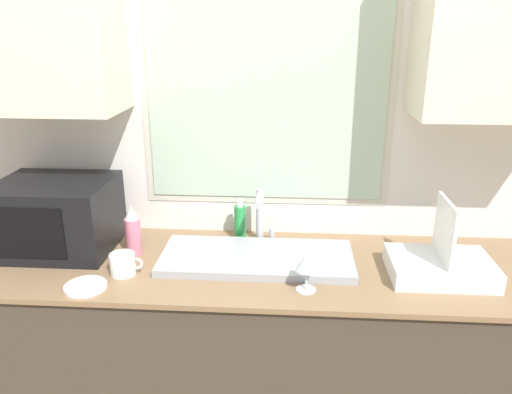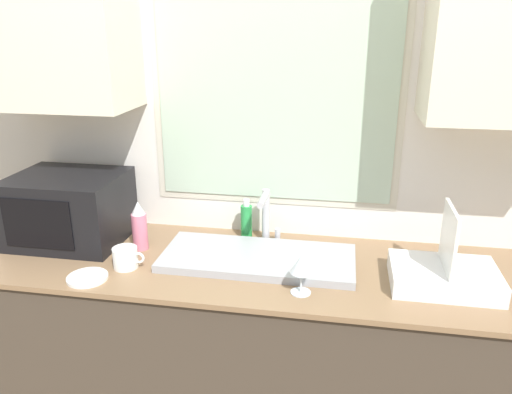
# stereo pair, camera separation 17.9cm
# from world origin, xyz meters

# --- Properties ---
(countertop) EXTENTS (2.26, 0.64, 0.92)m
(countertop) POSITION_xyz_m (0.00, 0.31, 0.46)
(countertop) COLOR #42382D
(countertop) RESTS_ON ground_plane
(wall_back) EXTENTS (6.00, 0.38, 2.60)m
(wall_back) POSITION_xyz_m (0.00, 0.60, 1.44)
(wall_back) COLOR silver
(wall_back) RESTS_ON ground_plane
(sink_basin) EXTENTS (0.74, 0.32, 0.03)m
(sink_basin) POSITION_xyz_m (-0.02, 0.32, 0.94)
(sink_basin) COLOR #9EA0A5
(sink_basin) RESTS_ON countertop
(faucet) EXTENTS (0.08, 0.16, 0.23)m
(faucet) POSITION_xyz_m (-0.01, 0.49, 1.06)
(faucet) COLOR #B7B7BC
(faucet) RESTS_ON countertop
(microwave) EXTENTS (0.44, 0.37, 0.28)m
(microwave) POSITION_xyz_m (-0.83, 0.39, 1.06)
(microwave) COLOR black
(microwave) RESTS_ON countertop
(dish_rack) EXTENTS (0.36, 0.26, 0.29)m
(dish_rack) POSITION_xyz_m (0.65, 0.25, 0.97)
(dish_rack) COLOR white
(dish_rack) RESTS_ON countertop
(spray_bottle) EXTENTS (0.06, 0.06, 0.20)m
(spray_bottle) POSITION_xyz_m (-0.51, 0.35, 1.02)
(spray_bottle) COLOR #D8728C
(spray_bottle) RESTS_ON countertop
(soap_bottle) EXTENTS (0.05, 0.05, 0.18)m
(soap_bottle) POSITION_xyz_m (-0.10, 0.52, 1.00)
(soap_bottle) COLOR #268C3F
(soap_bottle) RESTS_ON countertop
(mug_near_sink) EXTENTS (0.12, 0.09, 0.08)m
(mug_near_sink) POSITION_xyz_m (-0.50, 0.19, 0.96)
(mug_near_sink) COLOR white
(mug_near_sink) RESTS_ON countertop
(wine_glass) EXTENTS (0.08, 0.08, 0.14)m
(wine_glass) POSITION_xyz_m (0.17, 0.11, 1.03)
(wine_glass) COLOR silver
(wine_glass) RESTS_ON countertop
(small_plate) EXTENTS (0.15, 0.15, 0.01)m
(small_plate) POSITION_xyz_m (-0.60, 0.07, 0.93)
(small_plate) COLOR white
(small_plate) RESTS_ON countertop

